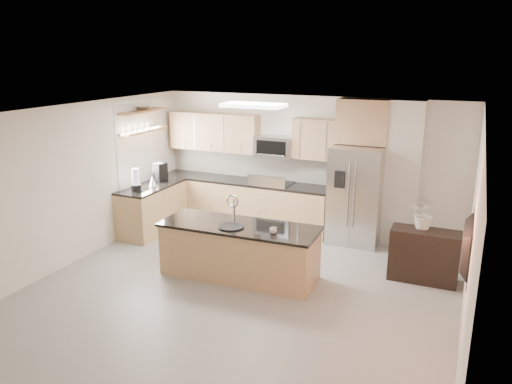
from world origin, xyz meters
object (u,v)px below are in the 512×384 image
at_px(microwave, 275,146).
at_px(cup, 273,230).
at_px(credenza, 424,256).
at_px(flower_vase, 426,207).
at_px(range, 272,206).
at_px(blender, 136,181).
at_px(television, 462,245).
at_px(island, 239,251).
at_px(coffee_maker, 160,173).
at_px(bowl, 144,107).
at_px(refrigerator, 356,195).
at_px(platter, 231,227).
at_px(kettle, 153,181).

relative_size(microwave, cup, 6.92).
relative_size(credenza, flower_vase, 1.49).
relative_size(range, blender, 2.69).
height_order(credenza, television, television).
distance_m(microwave, island, 2.68).
relative_size(coffee_maker, bowl, 1.03).
bearing_deg(refrigerator, platter, -120.07).
distance_m(range, cup, 2.59).
height_order(cup, platter, cup).
bearing_deg(range, television, -41.64).
bearing_deg(island, platter, -115.32).
relative_size(credenza, platter, 2.63).
distance_m(platter, coffee_maker, 2.93).
height_order(microwave, island, microwave).
xyz_separation_m(microwave, bowl, (-2.25, -1.03, 0.75)).
distance_m(cup, coffee_maker, 3.50).
bearing_deg(flower_vase, blender, -176.07).
xyz_separation_m(range, cup, (0.98, -2.37, 0.42)).
distance_m(microwave, television, 4.79).
bearing_deg(blender, range, 36.13).
distance_m(refrigerator, kettle, 3.83).
relative_size(refrigerator, television, 1.65).
xyz_separation_m(island, kettle, (-2.39, 1.17, 0.59)).
distance_m(cup, television, 2.68).
height_order(island, blender, blender).
height_order(refrigerator, flower_vase, refrigerator).
xyz_separation_m(refrigerator, blender, (-3.73, -1.47, 0.21)).
bearing_deg(platter, island, 66.70).
bearing_deg(cup, microwave, 111.49).
bearing_deg(refrigerator, range, 178.40).
bearing_deg(refrigerator, blender, -158.54).
bearing_deg(blender, platter, -20.03).
xyz_separation_m(refrigerator, credenza, (1.34, -1.19, -0.49)).
distance_m(refrigerator, platter, 2.70).
relative_size(flower_vase, television, 0.63).
height_order(cup, flower_vase, flower_vase).
height_order(microwave, television, microwave).
xyz_separation_m(microwave, credenza, (3.00, -1.36, -1.23)).
bearing_deg(kettle, credenza, -1.88).
xyz_separation_m(range, island, (0.37, -2.24, -0.05)).
xyz_separation_m(island, bowl, (-2.62, 1.33, 1.96)).
relative_size(microwave, blender, 1.79).
relative_size(platter, coffee_maker, 1.05).
xyz_separation_m(bowl, television, (5.76, -2.22, -1.03)).
bearing_deg(range, flower_vase, -21.62).
bearing_deg(microwave, blender, -141.70).
xyz_separation_m(microwave, platter, (0.31, -2.51, -0.77)).
bearing_deg(range, cup, -67.49).
distance_m(kettle, bowl, 1.39).
distance_m(microwave, blender, 2.70).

